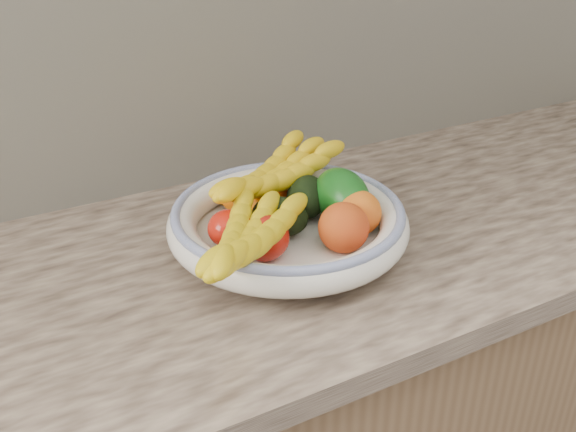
# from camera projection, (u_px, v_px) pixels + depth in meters

# --- Properties ---
(kitchen_counter) EXTENTS (2.44, 0.66, 1.40)m
(kitchen_counter) POSITION_uv_depth(u_px,v_px,m) (282.00, 429.00, 1.28)
(kitchen_counter) COLOR brown
(kitchen_counter) RESTS_ON ground
(fruit_bowl) EXTENTS (0.39, 0.39, 0.08)m
(fruit_bowl) POSITION_uv_depth(u_px,v_px,m) (288.00, 222.00, 1.04)
(fruit_bowl) COLOR white
(fruit_bowl) RESTS_ON kitchen_counter
(clementine_back_left) EXTENTS (0.06, 0.06, 0.05)m
(clementine_back_left) POSITION_uv_depth(u_px,v_px,m) (235.00, 198.00, 1.10)
(clementine_back_left) COLOR orange
(clementine_back_left) RESTS_ON fruit_bowl
(clementine_back_right) EXTENTS (0.06, 0.06, 0.05)m
(clementine_back_right) POSITION_uv_depth(u_px,v_px,m) (280.00, 186.00, 1.14)
(clementine_back_right) COLOR #E55404
(clementine_back_right) RESTS_ON fruit_bowl
(clementine_back_mid) EXTENTS (0.07, 0.07, 0.05)m
(clementine_back_mid) POSITION_uv_depth(u_px,v_px,m) (264.00, 205.00, 1.08)
(clementine_back_mid) COLOR orange
(clementine_back_mid) RESTS_ON fruit_bowl
(tomato_left) EXTENTS (0.07, 0.07, 0.06)m
(tomato_left) POSITION_uv_depth(u_px,v_px,m) (228.00, 228.00, 0.99)
(tomato_left) COLOR red
(tomato_left) RESTS_ON fruit_bowl
(tomato_near_left) EXTENTS (0.08, 0.08, 0.07)m
(tomato_near_left) POSITION_uv_depth(u_px,v_px,m) (264.00, 238.00, 0.96)
(tomato_near_left) COLOR #B1160B
(tomato_near_left) RESTS_ON fruit_bowl
(avocado_center) EXTENTS (0.11, 0.11, 0.06)m
(avocado_center) POSITION_uv_depth(u_px,v_px,m) (280.00, 216.00, 1.02)
(avocado_center) COLOR black
(avocado_center) RESTS_ON fruit_bowl
(avocado_right) EXTENTS (0.11, 0.12, 0.07)m
(avocado_right) POSITION_uv_depth(u_px,v_px,m) (307.00, 197.00, 1.08)
(avocado_right) COLOR black
(avocado_right) RESTS_ON fruit_bowl
(green_mango) EXTENTS (0.11, 0.13, 0.11)m
(green_mango) POSITION_uv_depth(u_px,v_px,m) (342.00, 196.00, 1.06)
(green_mango) COLOR #0E4E11
(green_mango) RESTS_ON fruit_bowl
(peach_front) EXTENTS (0.09, 0.09, 0.08)m
(peach_front) POSITION_uv_depth(u_px,v_px,m) (344.00, 227.00, 0.98)
(peach_front) COLOR orange
(peach_front) RESTS_ON fruit_bowl
(peach_right) EXTENTS (0.09, 0.09, 0.07)m
(peach_right) POSITION_uv_depth(u_px,v_px,m) (359.00, 213.00, 1.02)
(peach_right) COLOR orange
(peach_right) RESTS_ON fruit_bowl
(banana_bunch_back) EXTENTS (0.33, 0.24, 0.09)m
(banana_bunch_back) POSITION_uv_depth(u_px,v_px,m) (274.00, 180.00, 1.09)
(banana_bunch_back) COLOR yellow
(banana_bunch_back) RESTS_ON fruit_bowl
(banana_bunch_front) EXTENTS (0.30, 0.30, 0.08)m
(banana_bunch_front) POSITION_uv_depth(u_px,v_px,m) (246.00, 243.00, 0.91)
(banana_bunch_front) COLOR yellow
(banana_bunch_front) RESTS_ON fruit_bowl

